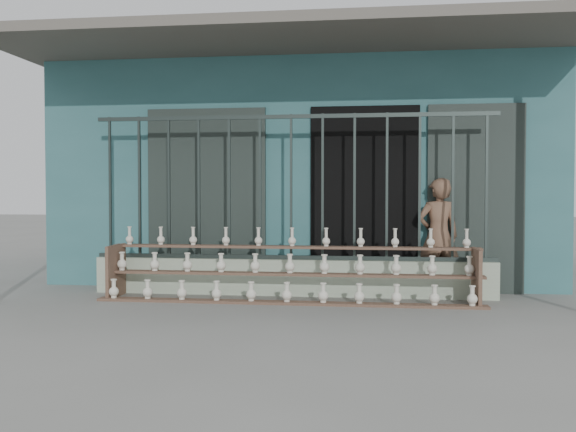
# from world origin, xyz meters

# --- Properties ---
(ground) EXTENTS (60.00, 60.00, 0.00)m
(ground) POSITION_xyz_m (0.00, 0.00, 0.00)
(ground) COLOR slate
(workshop_building) EXTENTS (7.40, 6.60, 3.21)m
(workshop_building) POSITION_xyz_m (0.00, 4.23, 1.62)
(workshop_building) COLOR #306367
(workshop_building) RESTS_ON ground
(parapet_wall) EXTENTS (5.00, 0.20, 0.45)m
(parapet_wall) POSITION_xyz_m (0.00, 1.30, 0.23)
(parapet_wall) COLOR #ADBFA4
(parapet_wall) RESTS_ON ground
(security_fence) EXTENTS (5.00, 0.04, 1.80)m
(security_fence) POSITION_xyz_m (-0.00, 1.30, 1.35)
(security_fence) COLOR #283330
(security_fence) RESTS_ON parapet_wall
(shelf_rack) EXTENTS (4.50, 0.68, 0.85)m
(shelf_rack) POSITION_xyz_m (0.03, 0.89, 0.36)
(shelf_rack) COLOR brown
(shelf_rack) RESTS_ON ground
(elderly_woman) EXTENTS (0.60, 0.47, 1.46)m
(elderly_woman) POSITION_xyz_m (1.83, 1.63, 0.73)
(elderly_woman) COLOR brown
(elderly_woman) RESTS_ON ground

